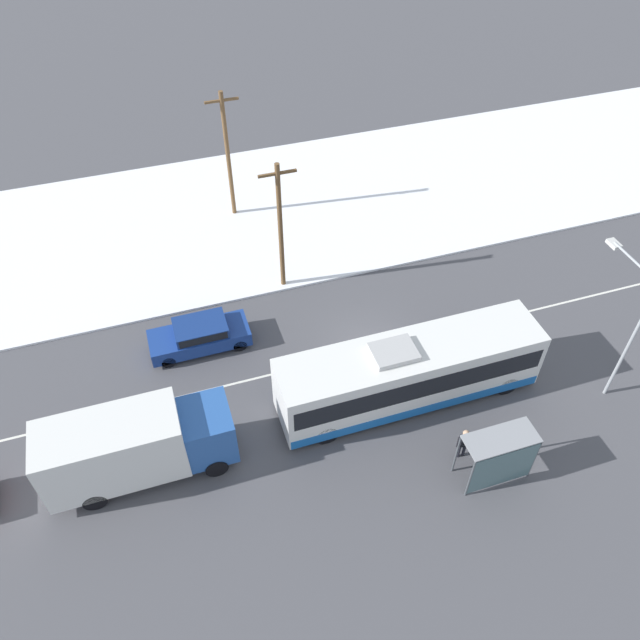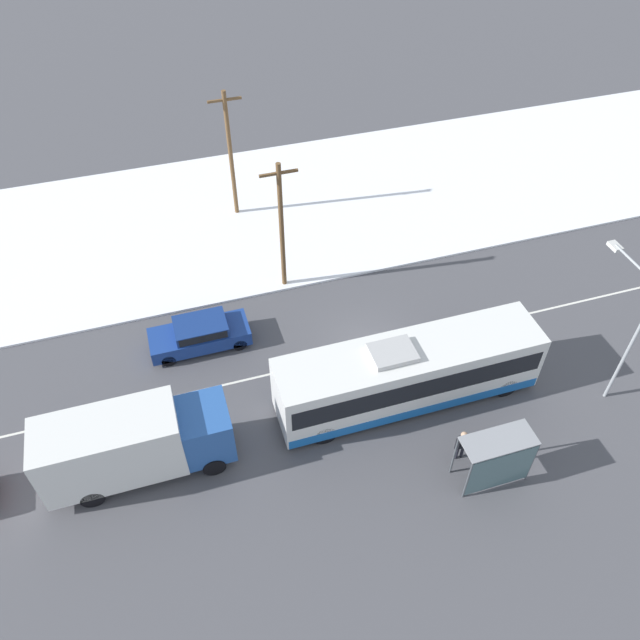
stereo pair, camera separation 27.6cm
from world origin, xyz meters
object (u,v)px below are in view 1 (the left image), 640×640
at_px(bus_shelter, 501,455).
at_px(box_truck, 134,446).
at_px(sedan_car, 200,334).
at_px(streetlamp, 628,314).
at_px(city_bus, 409,372).
at_px(utility_pole_snowlot, 228,154).
at_px(pedestrian_at_stop, 464,441).
at_px(utility_pole_roadside, 280,226).

bearing_deg(bus_shelter, box_truck, 160.54).
distance_m(box_truck, sedan_car, 6.98).
xyz_separation_m(bus_shelter, streetlamp, (6.82, 2.97, 2.57)).
bearing_deg(city_bus, box_truck, -178.82).
relative_size(streetlamp, utility_pole_snowlot, 0.86).
bearing_deg(bus_shelter, city_bus, 108.44).
distance_m(pedestrian_at_stop, utility_pole_snowlot, 20.09).
bearing_deg(sedan_car, city_bus, 144.14).
distance_m(utility_pole_roadside, utility_pole_snowlot, 7.09).
xyz_separation_m(bus_shelter, utility_pole_roadside, (-4.73, 13.57, 2.10)).
distance_m(city_bus, streetlamp, 9.03).
bearing_deg(streetlamp, box_truck, 175.30).
xyz_separation_m(sedan_car, pedestrian_at_stop, (8.83, -9.22, 0.23)).
height_order(sedan_car, streetlamp, streetlamp).
relative_size(city_bus, sedan_car, 2.45).
relative_size(city_bus, box_truck, 1.58).
bearing_deg(box_truck, utility_pole_snowlot, 65.63).
relative_size(sedan_car, pedestrian_at_stop, 2.75).
relative_size(box_truck, bus_shelter, 2.55).
bearing_deg(box_truck, city_bus, 1.18).
bearing_deg(utility_pole_snowlot, city_bus, -75.16).
bearing_deg(city_bus, sedan_car, 144.14).
height_order(pedestrian_at_stop, utility_pole_roadside, utility_pole_roadside).
distance_m(bus_shelter, utility_pole_snowlot, 21.50).
distance_m(pedestrian_at_stop, bus_shelter, 1.68).
distance_m(streetlamp, utility_pole_roadside, 15.68).
xyz_separation_m(city_bus, pedestrian_at_stop, (0.88, -3.47, -0.58)).
relative_size(city_bus, utility_pole_snowlot, 1.49).
height_order(city_bus, pedestrian_at_stop, city_bus).
xyz_separation_m(pedestrian_at_stop, utility_pole_roadside, (-4.00, 12.21, 2.74)).
height_order(box_truck, pedestrian_at_stop, box_truck).
bearing_deg(city_bus, utility_pole_snowlot, 104.84).
bearing_deg(utility_pole_roadside, utility_pole_snowlot, 98.52).
xyz_separation_m(sedan_car, streetlamp, (16.38, -7.62, 3.45)).
xyz_separation_m(sedan_car, bus_shelter, (9.57, -10.59, 0.88)).
distance_m(bus_shelter, streetlamp, 7.87).
height_order(pedestrian_at_stop, streetlamp, streetlamp).
xyz_separation_m(city_bus, bus_shelter, (1.61, -4.83, 0.06)).
distance_m(sedan_car, pedestrian_at_stop, 12.77).
xyz_separation_m(sedan_car, utility_pole_roadside, (4.83, 2.98, 2.97)).
distance_m(sedan_car, utility_pole_roadside, 6.41).
height_order(city_bus, sedan_car, city_bus).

